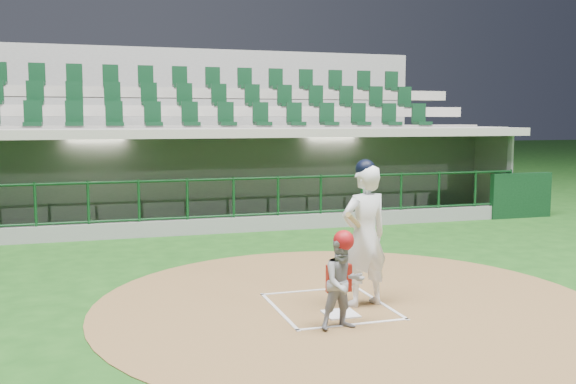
# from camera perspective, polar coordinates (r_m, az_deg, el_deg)

# --- Properties ---
(ground) EXTENTS (120.00, 120.00, 0.00)m
(ground) POSITION_cam_1_polar(r_m,az_deg,el_deg) (9.40, 3.08, -9.68)
(ground) COLOR #164213
(ground) RESTS_ON ground
(dirt_circle) EXTENTS (7.20, 7.20, 0.01)m
(dirt_circle) POSITION_cam_1_polar(r_m,az_deg,el_deg) (9.33, 5.27, -9.79)
(dirt_circle) COLOR brown
(dirt_circle) RESTS_ON ground
(home_plate) EXTENTS (0.43, 0.43, 0.02)m
(home_plate) POSITION_cam_1_polar(r_m,az_deg,el_deg) (8.77, 4.69, -10.74)
(home_plate) COLOR silver
(home_plate) RESTS_ON dirt_circle
(batter_box_chalk) EXTENTS (1.55, 1.80, 0.01)m
(batter_box_chalk) POSITION_cam_1_polar(r_m,az_deg,el_deg) (9.13, 3.75, -10.07)
(batter_box_chalk) COLOR silver
(batter_box_chalk) RESTS_ON ground
(dugout_structure) EXTENTS (16.40, 3.70, 3.00)m
(dugout_structure) POSITION_cam_1_polar(r_m,az_deg,el_deg) (16.68, -5.93, 0.77)
(dugout_structure) COLOR slate
(dugout_structure) RESTS_ON ground
(seating_deck) EXTENTS (17.00, 6.72, 5.15)m
(seating_deck) POSITION_cam_1_polar(r_m,az_deg,el_deg) (19.67, -7.96, 2.94)
(seating_deck) COLOR slate
(seating_deck) RESTS_ON ground
(batter) EXTENTS (0.94, 0.94, 2.06)m
(batter) POSITION_cam_1_polar(r_m,az_deg,el_deg) (9.00, 6.81, -3.70)
(batter) COLOR white
(batter) RESTS_ON dirt_circle
(catcher) EXTENTS (0.60, 0.48, 1.25)m
(catcher) POSITION_cam_1_polar(r_m,az_deg,el_deg) (8.05, 4.92, -7.84)
(catcher) COLOR gray
(catcher) RESTS_ON dirt_circle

